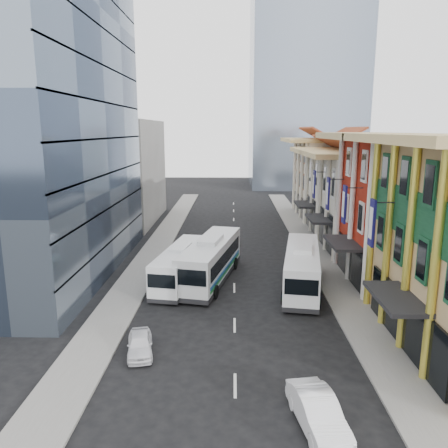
{
  "coord_description": "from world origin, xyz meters",
  "views": [
    {
      "loc": [
        -0.17,
        -18.95,
        12.72
      ],
      "look_at": [
        -0.96,
        20.8,
        4.12
      ],
      "focal_mm": 35.0,
      "sensor_mm": 36.0,
      "label": 1
    }
  ],
  "objects_px": {
    "office_tower": "(34,102)",
    "sedan_left": "(140,344)",
    "bus_left_far": "(211,259)",
    "sedan_right": "(318,412)",
    "bus_left_near": "(181,264)",
    "bus_right": "(302,267)"
  },
  "relations": [
    {
      "from": "office_tower",
      "to": "sedan_left",
      "type": "distance_m",
      "value": 23.68
    },
    {
      "from": "office_tower",
      "to": "bus_left_far",
      "type": "bearing_deg",
      "value": -8.4
    },
    {
      "from": "bus_left_far",
      "to": "sedan_left",
      "type": "bearing_deg",
      "value": -93.59
    },
    {
      "from": "office_tower",
      "to": "sedan_left",
      "type": "height_order",
      "value": "office_tower"
    },
    {
      "from": "bus_left_far",
      "to": "sedan_right",
      "type": "xyz_separation_m",
      "value": [
        5.57,
        -18.93,
        -1.18
      ]
    },
    {
      "from": "bus_left_near",
      "to": "office_tower",
      "type": "bearing_deg",
      "value": 175.97
    },
    {
      "from": "bus_left_far",
      "to": "bus_right",
      "type": "bearing_deg",
      "value": -1.23
    },
    {
      "from": "bus_left_near",
      "to": "sedan_left",
      "type": "bearing_deg",
      "value": -85.63
    },
    {
      "from": "bus_left_near",
      "to": "bus_left_far",
      "type": "bearing_deg",
      "value": 24.84
    },
    {
      "from": "office_tower",
      "to": "sedan_left",
      "type": "xyz_separation_m",
      "value": [
        11.5,
        -14.86,
        -14.4
      ]
    },
    {
      "from": "bus_left_far",
      "to": "bus_left_near",
      "type": "bearing_deg",
      "value": -152.4
    },
    {
      "from": "office_tower",
      "to": "bus_right",
      "type": "height_order",
      "value": "office_tower"
    },
    {
      "from": "bus_right",
      "to": "sedan_right",
      "type": "xyz_separation_m",
      "value": [
        -1.92,
        -17.18,
        -1.08
      ]
    },
    {
      "from": "bus_left_near",
      "to": "sedan_left",
      "type": "height_order",
      "value": "bus_left_near"
    },
    {
      "from": "office_tower",
      "to": "bus_left_near",
      "type": "distance_m",
      "value": 18.51
    },
    {
      "from": "bus_right",
      "to": "sedan_left",
      "type": "xyz_separation_m",
      "value": [
        -10.99,
        -10.91,
        -1.22
      ]
    },
    {
      "from": "bus_left_near",
      "to": "sedan_right",
      "type": "relative_size",
      "value": 2.29
    },
    {
      "from": "sedan_left",
      "to": "bus_left_far",
      "type": "bearing_deg",
      "value": 63.2
    },
    {
      "from": "sedan_left",
      "to": "sedan_right",
      "type": "distance_m",
      "value": 11.03
    },
    {
      "from": "bus_left_far",
      "to": "sedan_left",
      "type": "relative_size",
      "value": 3.39
    },
    {
      "from": "bus_left_near",
      "to": "bus_left_far",
      "type": "distance_m",
      "value": 2.62
    },
    {
      "from": "sedan_right",
      "to": "bus_left_far",
      "type": "bearing_deg",
      "value": 96.17
    }
  ]
}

